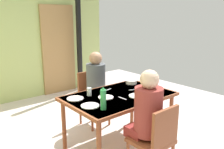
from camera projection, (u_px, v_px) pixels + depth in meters
wall_back at (17, 39)px, 4.84m from camera, size 4.16×0.10×2.59m
door_wooden at (59, 50)px, 5.40m from camera, size 0.80×0.05×2.00m
stove_pipe_column at (79, 37)px, 5.37m from camera, size 0.12×0.12×2.59m
dining_table at (119, 100)px, 3.15m from camera, size 1.41×0.91×0.73m
chair_near_diner at (156, 139)px, 2.46m from camera, size 0.40×0.40×0.87m
chair_far_diner at (92, 95)px, 3.86m from camera, size 0.40×0.40×0.87m
person_near_diner at (147, 110)px, 2.49m from camera, size 0.30×0.37×0.77m
person_far_diner at (97, 80)px, 3.69m from camera, size 0.30×0.37×0.77m
water_bottle_green_near at (148, 85)px, 3.16m from camera, size 0.07×0.07×0.27m
water_bottle_green_far at (103, 99)px, 2.61m from camera, size 0.06×0.06×0.26m
serving_bowl_center at (131, 82)px, 3.65m from camera, size 0.17×0.17×0.05m
dinner_plate_near_left at (138, 96)px, 3.07m from camera, size 0.23×0.23×0.01m
dinner_plate_near_right at (106, 97)px, 3.01m from camera, size 0.20×0.20×0.01m
dinner_plate_far_center at (75, 99)px, 2.97m from camera, size 0.21×0.21×0.01m
dinner_plate_far_side at (90, 106)px, 2.73m from camera, size 0.21×0.21×0.01m
drinking_glass_by_near_diner at (89, 92)px, 3.08m from camera, size 0.06×0.06×0.11m
cutlery_knife_near at (108, 90)px, 3.34m from camera, size 0.15×0.05×0.00m
cutlery_fork_near at (134, 90)px, 3.34m from camera, size 0.14×0.08×0.00m
cutlery_knife_far at (122, 98)px, 2.99m from camera, size 0.02×0.15×0.00m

